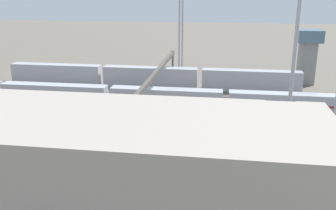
% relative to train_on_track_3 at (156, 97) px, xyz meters
% --- Properties ---
extents(ground_plane, '(400.00, 400.00, 0.00)m').
position_rel_train_on_track_3_xyz_m(ground_plane, '(-6.20, 5.00, -2.05)').
color(ground_plane, '#60594F').
extents(track_bed_0, '(140.00, 2.80, 0.12)m').
position_rel_train_on_track_3_xyz_m(track_bed_0, '(-6.20, -15.00, -1.99)').
color(track_bed_0, '#4C443D').
rests_on(track_bed_0, ground_plane).
extents(track_bed_1, '(140.00, 2.80, 0.12)m').
position_rel_train_on_track_3_xyz_m(track_bed_1, '(-6.20, -10.00, -1.99)').
color(track_bed_1, '#4C443D').
rests_on(track_bed_1, ground_plane).
extents(track_bed_2, '(140.00, 2.80, 0.12)m').
position_rel_train_on_track_3_xyz_m(track_bed_2, '(-6.20, -5.00, -1.99)').
color(track_bed_2, '#4C443D').
rests_on(track_bed_2, ground_plane).
extents(track_bed_3, '(140.00, 2.80, 0.12)m').
position_rel_train_on_track_3_xyz_m(track_bed_3, '(-6.20, -0.00, -1.99)').
color(track_bed_3, '#3D3833').
rests_on(track_bed_3, ground_plane).
extents(track_bed_4, '(140.00, 2.80, 0.12)m').
position_rel_train_on_track_3_xyz_m(track_bed_4, '(-6.20, 5.00, -1.99)').
color(track_bed_4, '#4C443D').
rests_on(track_bed_4, ground_plane).
extents(track_bed_5, '(140.00, 2.80, 0.12)m').
position_rel_train_on_track_3_xyz_m(track_bed_5, '(-6.20, 10.00, -1.99)').
color(track_bed_5, '#4C443D').
rests_on(track_bed_5, ground_plane).
extents(track_bed_6, '(140.00, 2.80, 0.12)m').
position_rel_train_on_track_3_xyz_m(track_bed_6, '(-6.20, 15.00, -1.99)').
color(track_bed_6, '#4C443D').
rests_on(track_bed_6, ground_plane).
extents(track_bed_7, '(140.00, 2.80, 0.12)m').
position_rel_train_on_track_3_xyz_m(track_bed_7, '(-6.20, 20.00, -1.99)').
color(track_bed_7, '#3D3833').
rests_on(track_bed_7, ground_plane).
extents(track_bed_8, '(140.00, 2.80, 0.12)m').
position_rel_train_on_track_3_xyz_m(track_bed_8, '(-6.20, 25.00, -1.99)').
color(track_bed_8, '#4C443D').
rests_on(track_bed_8, ground_plane).
extents(train_on_track_3, '(114.80, 3.06, 4.40)m').
position_rel_train_on_track_3_xyz_m(train_on_track_3, '(0.00, 0.00, 0.00)').
color(train_on_track_3, black).
rests_on(train_on_track_3, ground_plane).
extents(train_on_track_0, '(71.40, 3.00, 5.00)m').
position_rel_train_on_track_3_xyz_m(train_on_track_0, '(4.12, -15.00, 0.57)').
color(train_on_track_0, '#A8AAB2').
rests_on(train_on_track_0, ground_plane).
extents(train_on_track_8, '(47.20, 3.00, 3.80)m').
position_rel_train_on_track_3_xyz_m(train_on_track_8, '(-20.19, 25.00, -0.03)').
color(train_on_track_8, '#B7BABF').
rests_on(train_on_track_8, ground_plane).
extents(light_mast_0, '(2.80, 0.70, 25.68)m').
position_rel_train_on_track_3_xyz_m(light_mast_0, '(-3.25, -18.89, 14.45)').
color(light_mast_0, '#9EA0A5').
rests_on(light_mast_0, ground_plane).
extents(light_mast_1, '(2.80, 0.70, 24.94)m').
position_rel_train_on_track_3_xyz_m(light_mast_1, '(-21.68, 28.47, 14.03)').
color(light_mast_1, '#9EA0A5').
rests_on(light_mast_1, ground_plane).
extents(light_mast_2, '(2.80, 0.70, 24.58)m').
position_rel_train_on_track_3_xyz_m(light_mast_2, '(-2.48, -18.91, 13.84)').
color(light_mast_2, '#9EA0A5').
rests_on(light_mast_2, ground_plane).
extents(signal_gantry, '(0.70, 45.00, 8.80)m').
position_rel_train_on_track_3_xyz_m(signal_gantry, '(-1.14, 5.00, 5.74)').
color(signal_gantry, '#4C4742').
rests_on(signal_gantry, ground_plane).
extents(maintenance_shed, '(38.99, 14.29, 13.05)m').
position_rel_train_on_track_3_xyz_m(maintenance_shed, '(-4.03, 43.84, 4.47)').
color(maintenance_shed, '#9E9389').
rests_on(maintenance_shed, ground_plane).
extents(control_tower, '(6.00, 6.00, 13.66)m').
position_rel_train_on_track_3_xyz_m(control_tower, '(-34.20, -25.10, 5.93)').
color(control_tower, gray).
rests_on(control_tower, ground_plane).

